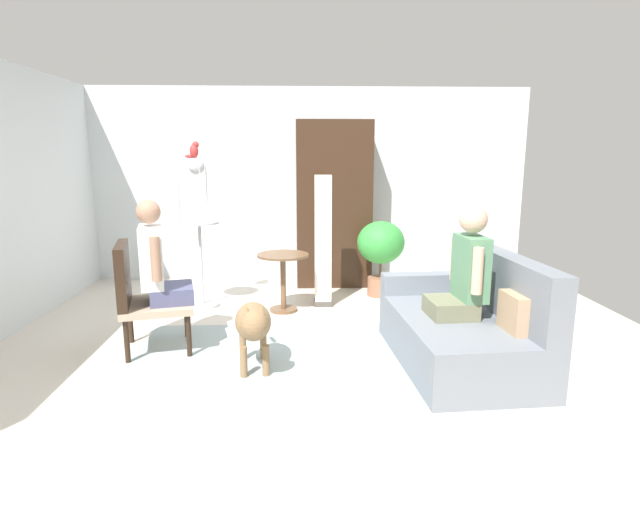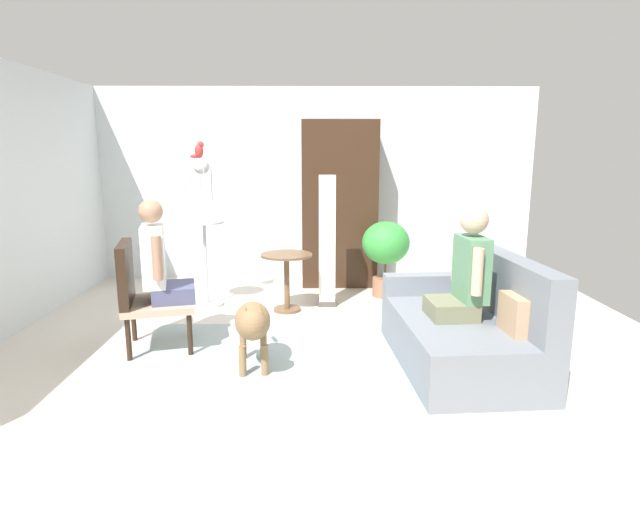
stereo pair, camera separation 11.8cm
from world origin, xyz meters
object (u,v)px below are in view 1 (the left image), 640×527
Objects in this scene: bird_cage_stand at (199,228)px; column_lamp at (323,242)px; armchair at (140,291)px; potted_plant at (381,247)px; couch at (466,327)px; parrot at (194,150)px; person_on_couch at (465,271)px; person_on_armchair at (157,262)px; armoire_cabinet at (333,204)px; dog at (253,323)px; round_end_table at (283,272)px.

column_lamp is (1.35, -0.00, -0.16)m from bird_cage_stand.
armchair reaches higher than potted_plant.
couch is at bearing -34.94° from bird_cage_stand.
parrot is 0.12× the size of column_lamp.
armchair is 2.69m from person_on_couch.
person_on_armchair is 0.98× the size of potted_plant.
couch is 0.80× the size of armoire_cabinet.
person_on_armchair is at bearing 149.32° from dog.
person_on_couch is (-0.04, -0.03, 0.47)m from couch.
person_on_couch is 2.95m from bird_cage_stand.
bird_cage_stand is (-2.39, 1.72, 0.12)m from person_on_couch.
armchair is at bearing -140.30° from column_lamp.
person_on_armchair is 1.96m from column_lamp.
couch is at bearing -7.48° from armchair.
column_lamp is (-0.70, -0.37, 0.13)m from potted_plant.
armchair is 2.88m from potted_plant.
person_on_couch is at bearing -8.15° from armchair.
potted_plant is (2.07, 0.37, -1.12)m from parrot.
couch is 3.02m from bird_cage_stand.
column_lamp is at bearing 121.21° from person_on_couch.
couch is 3.30m from parrot.
armchair is at bearing -166.07° from person_on_armchair.
round_end_table is 1.29m from potted_plant.
dog is 0.52× the size of bird_cage_stand.
couch is 1.86× the size of potted_plant.
bird_cage_stand is (0.27, 1.34, 0.35)m from armchair.
parrot reaches higher than couch.
couch is 9.49× the size of parrot.
armchair is at bearing 155.02° from dog.
dog is 4.77× the size of parrot.
parrot is at bearing 79.40° from armchair.
armoire_cabinet reaches higher than parrot.
round_end_table is (-1.48, 1.50, -0.33)m from person_on_couch.
bird_cage_stand is 0.83m from parrot.
armoire_cabinet is at bearing 128.89° from potted_plant.
bird_cage_stand reaches higher than person_on_couch.
dog is at bearing -30.68° from person_on_armchair.
parrot is (-2.41, 1.72, 0.94)m from person_on_couch.
armchair is 1.63m from round_end_table.
bird_cage_stand is at bearing 179.86° from column_lamp.
armoire_cabinet reaches higher than bird_cage_stand.
armchair is (-2.70, 0.35, 0.23)m from couch.
round_end_table is (-1.52, 1.48, 0.14)m from couch.
potted_plant is (2.05, 0.37, -0.29)m from bird_cage_stand.
parrot reaches higher than potted_plant.
person_on_couch is 5.02× the size of parrot.
column_lamp is at bearing 26.38° from round_end_table.
person_on_armchair is at bearing -94.43° from parrot.
person_on_couch is 2.14m from round_end_table.
armoire_cabinet reaches higher than couch.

